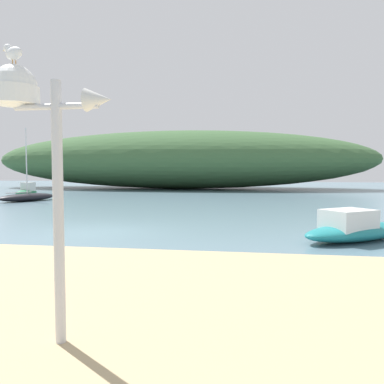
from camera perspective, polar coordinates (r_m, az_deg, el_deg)
The scene contains 7 objects.
ground_plane at distance 13.89m, azimuth -14.11°, elevation -5.84°, with size 120.00×120.00×0.00m, color slate.
distant_hill at distance 45.34m, azimuth -2.01°, elevation 4.87°, with size 45.80×13.89×6.85m, color #3D6038.
mast_structure at distance 4.72m, azimuth -23.25°, elevation 10.91°, with size 1.41×0.53×3.17m.
seagull_on_radar at distance 4.97m, azimuth -25.40°, elevation 18.51°, with size 0.35×0.22×0.25m.
motorboat_inner_mooring at distance 12.78m, azimuth 23.40°, elevation -5.12°, with size 4.19×3.58×0.98m.
motorboat_outer_mooring at distance 35.69m, azimuth -23.64°, elevation 0.17°, with size 1.29×3.05×1.14m.
sailboat_east_reach at distance 29.02m, azimuth -23.60°, elevation -0.68°, with size 3.04×4.37×5.15m.
Camera 1 is at (5.40, -12.61, 2.18)m, focal length 35.34 mm.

